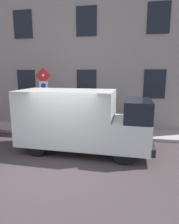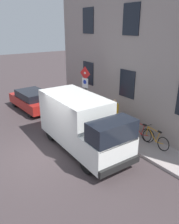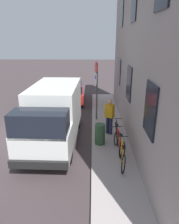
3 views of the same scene
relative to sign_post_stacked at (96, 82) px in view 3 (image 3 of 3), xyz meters
The scene contains 11 objects.
ground_plane 4.59m from the sign_post_stacked, 151.03° to the right, with size 80.00×80.00×0.00m, color #403537.
sidewalk_slab 2.99m from the sign_post_stacked, 72.36° to the right, with size 1.66×15.21×0.14m, color #AB9E9C.
building_facade 3.18m from the sign_post_stacked, 47.18° to the right, with size 0.75×13.21×8.11m.
sign_post_stacked is the anchor object (origin of this frame).
delivery_van 3.20m from the sign_post_stacked, 128.70° to the right, with size 2.13×5.38×2.50m.
parked_hatchback 4.64m from the sign_post_stacked, 113.74° to the left, with size 1.96×4.09×1.38m.
bicycle_orange 4.89m from the sign_post_stacked, 78.73° to the right, with size 0.46×1.71×0.89m.
bicycle_red 4.06m from the sign_post_stacked, 75.87° to the right, with size 0.46×1.72×0.89m.
bicycle_black 3.27m from the sign_post_stacked, 71.10° to the right, with size 0.46×1.72×0.89m.
pedestrian 2.33m from the sign_post_stacked, 72.22° to the right, with size 0.48×0.44×1.72m.
litter_bin 3.37m from the sign_post_stacked, 87.33° to the right, with size 0.44×0.44×0.90m, color #2D5133.
Camera 3 is at (3.31, -9.13, 4.45)m, focal length 33.37 mm.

